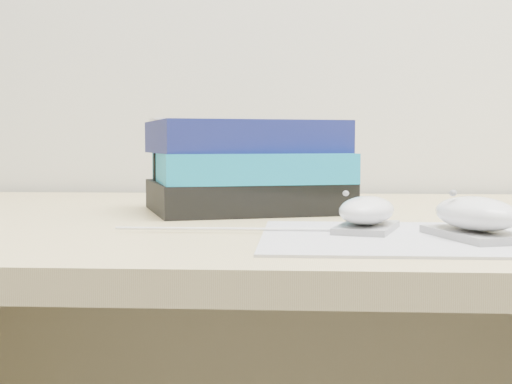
# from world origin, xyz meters

# --- Properties ---
(desk) EXTENTS (1.60, 0.80, 0.73)m
(desk) POSITION_xyz_m (0.00, 1.64, 0.50)
(desk) COLOR tan
(desk) RESTS_ON ground
(mousepad) EXTENTS (0.32, 0.25, 0.00)m
(mousepad) POSITION_xyz_m (0.06, 1.36, 0.73)
(mousepad) COLOR #94939B
(mousepad) RESTS_ON desk
(mouse_rear) EXTENTS (0.08, 0.11, 0.04)m
(mouse_rear) POSITION_xyz_m (0.01, 1.40, 0.75)
(mouse_rear) COLOR #939395
(mouse_rear) RESTS_ON mousepad
(mouse_front) EXTENTS (0.09, 0.12, 0.05)m
(mouse_front) POSITION_xyz_m (0.10, 1.35, 0.75)
(mouse_front) COLOR gray
(mouse_front) RESTS_ON mousepad
(usb_cable) EXTENTS (0.24, 0.00, 0.00)m
(usb_cable) POSITION_xyz_m (-0.14, 1.40, 0.73)
(usb_cable) COLOR silver
(usb_cable) RESTS_ON mousepad
(book_stack) EXTENTS (0.30, 0.27, 0.13)m
(book_stack) POSITION_xyz_m (-0.14, 1.63, 0.79)
(book_stack) COLOR black
(book_stack) RESTS_ON desk
(pouch) EXTENTS (0.15, 0.13, 0.12)m
(pouch) POSITION_xyz_m (-0.19, 1.65, 0.79)
(pouch) COLOR black
(pouch) RESTS_ON desk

